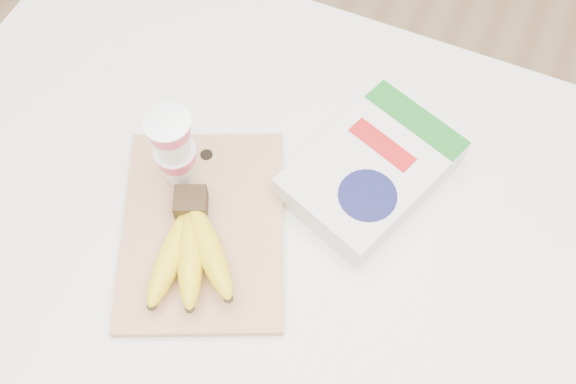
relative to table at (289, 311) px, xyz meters
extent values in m
plane|color=tan|center=(0.00, 0.00, -0.48)|extent=(4.00, 4.00, 0.00)
cube|color=white|center=(0.00, 0.00, 0.00)|extent=(1.29, 0.86, 0.96)
cube|color=tan|center=(-0.11, -0.08, 0.49)|extent=(0.36, 0.40, 0.02)
cube|color=#382816|center=(-0.13, -0.06, 0.52)|extent=(0.06, 0.06, 0.03)
ellipsoid|color=yellow|center=(-0.12, -0.14, 0.52)|extent=(0.06, 0.17, 0.05)
sphere|color=#382816|center=(-0.11, -0.22, 0.52)|extent=(0.01, 0.01, 0.01)
ellipsoid|color=yellow|center=(-0.09, -0.14, 0.52)|extent=(0.11, 0.17, 0.05)
sphere|color=#382816|center=(-0.06, -0.21, 0.52)|extent=(0.01, 0.01, 0.01)
ellipsoid|color=yellow|center=(-0.07, -0.12, 0.53)|extent=(0.15, 0.14, 0.05)
sphere|color=#382816|center=(-0.02, -0.17, 0.53)|extent=(0.01, 0.01, 0.01)
cylinder|color=silver|center=(-0.17, -0.02, 0.65)|extent=(0.07, 0.07, 0.00)
cube|color=white|center=(0.09, 0.11, 0.51)|extent=(0.26, 0.30, 0.06)
cube|color=#186F20|center=(0.13, 0.21, 0.54)|extent=(0.18, 0.10, 0.00)
cylinder|color=#131448|center=(0.11, 0.05, 0.54)|extent=(0.11, 0.11, 0.00)
cube|color=red|center=(0.10, 0.14, 0.54)|extent=(0.12, 0.07, 0.00)
camera|label=1|loc=(0.18, -0.41, 1.37)|focal=40.00mm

